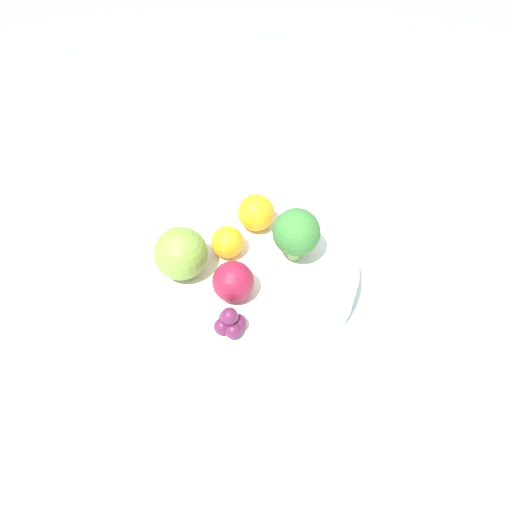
% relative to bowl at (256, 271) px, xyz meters
% --- Properties ---
extents(ground_plane, '(6.00, 6.00, 0.00)m').
position_rel_bowl_xyz_m(ground_plane, '(0.00, 0.00, -0.04)').
color(ground_plane, gray).
extents(table_surface, '(1.20, 1.20, 0.02)m').
position_rel_bowl_xyz_m(table_surface, '(0.00, 0.00, -0.03)').
color(table_surface, silver).
rests_on(table_surface, ground_plane).
extents(bowl, '(0.25, 0.25, 0.04)m').
position_rel_bowl_xyz_m(bowl, '(0.00, 0.00, 0.00)').
color(bowl, white).
rests_on(bowl, table_surface).
extents(broccoli, '(0.06, 0.06, 0.07)m').
position_rel_bowl_xyz_m(broccoli, '(-0.00, -0.05, 0.06)').
color(broccoli, '#8CB76B').
rests_on(broccoli, bowl).
extents(apple_red, '(0.06, 0.06, 0.06)m').
position_rel_bowl_xyz_m(apple_red, '(0.00, 0.09, 0.05)').
color(apple_red, olive).
rests_on(apple_red, bowl).
extents(apple_green, '(0.05, 0.05, 0.05)m').
position_rel_bowl_xyz_m(apple_green, '(-0.04, 0.03, 0.04)').
color(apple_green, maroon).
rests_on(apple_green, bowl).
extents(orange_front, '(0.05, 0.05, 0.05)m').
position_rel_bowl_xyz_m(orange_front, '(0.06, -0.01, 0.04)').
color(orange_front, orange).
rests_on(orange_front, bowl).
extents(orange_back, '(0.04, 0.04, 0.04)m').
position_rel_bowl_xyz_m(orange_back, '(0.02, 0.03, 0.04)').
color(orange_back, orange).
rests_on(orange_back, bowl).
extents(grape_cluster, '(0.04, 0.04, 0.03)m').
position_rel_bowl_xyz_m(grape_cluster, '(-0.09, 0.04, 0.03)').
color(grape_cluster, '#5B1E42').
rests_on(grape_cluster, bowl).
extents(napkin, '(0.15, 0.13, 0.01)m').
position_rel_bowl_xyz_m(napkin, '(-0.23, -0.09, -0.02)').
color(napkin, beige).
rests_on(napkin, table_surface).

